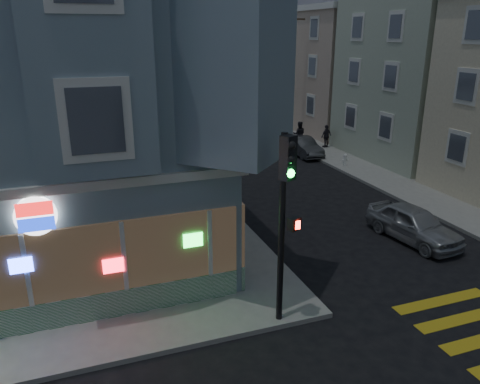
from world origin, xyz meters
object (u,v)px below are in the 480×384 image
street_tree_far (230,72)px  traffic_signal (286,200)px  fire_hydrant (345,159)px  pedestrian_b (326,136)px  parked_car_c (254,132)px  parked_car_d (224,120)px  parked_car_b (303,147)px  parked_car_a (414,224)px  utility_pole (289,74)px  pedestrian_a (299,134)px  street_tree_near (260,79)px

street_tree_far → traffic_signal: 37.40m
street_tree_far → fire_hydrant: (-0.51, -22.66, -3.41)m
pedestrian_b → parked_car_c: 5.57m
parked_car_c → parked_car_d: 5.23m
parked_car_b → street_tree_far: bearing=85.6°
pedestrian_b → parked_car_b: bearing=7.6°
street_tree_far → parked_car_a: street_tree_far is taller
street_tree_far → parked_car_b: size_ratio=1.44×
parked_car_a → parked_car_b: (2.10, 13.28, -0.07)m
street_tree_far → parked_car_c: (-2.92, -13.99, -3.29)m
utility_pole → pedestrian_b: (1.00, -4.13, -3.88)m
pedestrian_a → parked_car_d: size_ratio=0.32×
parked_car_b → traffic_signal: traffic_signal is taller
street_tree_near → pedestrian_b: 10.59m
utility_pole → pedestrian_b: size_ratio=5.85×
pedestrian_a → parked_car_a: (-2.70, -15.10, -0.34)m
utility_pole → pedestrian_a: 5.11m
street_tree_near → fire_hydrant: street_tree_near is taller
utility_pole → pedestrian_a: size_ratio=5.15×
pedestrian_b → street_tree_far: bearing=-104.6°
parked_car_d → pedestrian_b: bearing=-58.7°
parked_car_a → parked_car_c: (0.68, 18.48, -0.03)m
parked_car_d → fire_hydrant: bearing=-71.2°
pedestrian_b → traffic_signal: traffic_signal is taller
street_tree_far → pedestrian_a: size_ratio=3.03×
pedestrian_b → parked_car_d: pedestrian_b is taller
parked_car_c → fire_hydrant: (2.41, -8.67, -0.13)m
parked_car_b → utility_pole: bearing=76.0°
traffic_signal → pedestrian_a: bearing=38.7°
parked_car_a → utility_pole: bearing=72.4°
parked_car_c → fire_hydrant: 9.00m
pedestrian_b → fire_hydrant: bearing=56.7°
utility_pole → street_tree_far: size_ratio=1.70×
pedestrian_b → pedestrian_a: bearing=-41.1°
utility_pole → parked_car_d: size_ratio=1.67×
parked_car_c → pedestrian_b: bearing=-55.4°
pedestrian_b → parked_car_b: (-2.30, -1.06, -0.32)m
parked_car_c → parked_car_d: parked_car_d is taller
utility_pole → fire_hydrant: bearing=-92.1°
utility_pole → street_tree_far: (0.20, 14.00, -0.86)m
street_tree_far → pedestrian_a: street_tree_far is taller
parked_car_d → parked_car_c: bearing=-77.1°
utility_pole → parked_car_b: size_ratio=2.45×
street_tree_near → pedestrian_b: (0.80, -10.13, -3.02)m
pedestrian_a → fire_hydrant: size_ratio=2.47×
pedestrian_b → parked_car_d: bearing=-82.4°
parked_car_a → parked_car_b: 13.45m
street_tree_near → street_tree_far: same height
traffic_signal → street_tree_near: bearing=45.6°
utility_pole → street_tree_near: bearing=88.1°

